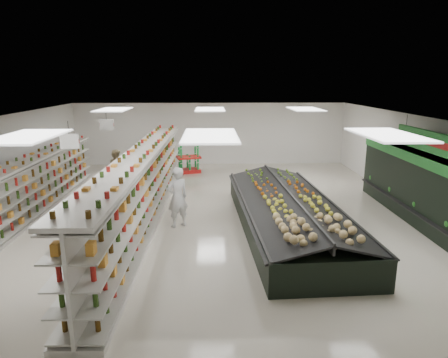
{
  "coord_description": "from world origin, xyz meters",
  "views": [
    {
      "loc": [
        0.01,
        -12.82,
        4.38
      ],
      "look_at": [
        0.45,
        0.1,
        1.14
      ],
      "focal_mm": 32.0,
      "sensor_mm": 36.0,
      "label": 1
    }
  ],
  "objects_px": {
    "produce_island": "(288,212)",
    "soda_endcap": "(189,158)",
    "gondola_center": "(143,190)",
    "shopper_background": "(117,169)",
    "gondola_left": "(28,192)",
    "shopper_main": "(178,197)"
  },
  "relations": [
    {
      "from": "produce_island",
      "to": "soda_endcap",
      "type": "height_order",
      "value": "soda_endcap"
    },
    {
      "from": "gondola_center",
      "to": "soda_endcap",
      "type": "bearing_deg",
      "value": 82.32
    },
    {
      "from": "soda_endcap",
      "to": "shopper_background",
      "type": "bearing_deg",
      "value": -135.32
    },
    {
      "from": "gondola_left",
      "to": "gondola_center",
      "type": "bearing_deg",
      "value": -7.47
    },
    {
      "from": "soda_endcap",
      "to": "shopper_main",
      "type": "distance_m",
      "value": 7.29
    },
    {
      "from": "soda_endcap",
      "to": "shopper_main",
      "type": "relative_size",
      "value": 0.76
    },
    {
      "from": "gondola_center",
      "to": "gondola_left",
      "type": "bearing_deg",
      "value": 173.26
    },
    {
      "from": "gondola_center",
      "to": "soda_endcap",
      "type": "xyz_separation_m",
      "value": [
        1.05,
        6.76,
        -0.34
      ]
    },
    {
      "from": "soda_endcap",
      "to": "shopper_background",
      "type": "distance_m",
      "value": 3.89
    },
    {
      "from": "soda_endcap",
      "to": "gondola_center",
      "type": "bearing_deg",
      "value": -98.79
    },
    {
      "from": "shopper_background",
      "to": "shopper_main",
      "type": "bearing_deg",
      "value": -154.7
    },
    {
      "from": "gondola_left",
      "to": "soda_endcap",
      "type": "height_order",
      "value": "gondola_left"
    },
    {
      "from": "shopper_background",
      "to": "soda_endcap",
      "type": "bearing_deg",
      "value": -51.79
    },
    {
      "from": "gondola_left",
      "to": "shopper_main",
      "type": "relative_size",
      "value": 5.81
    },
    {
      "from": "shopper_main",
      "to": "shopper_background",
      "type": "xyz_separation_m",
      "value": [
        -2.82,
        4.55,
        -0.12
      ]
    },
    {
      "from": "gondola_left",
      "to": "shopper_main",
      "type": "bearing_deg",
      "value": -11.72
    },
    {
      "from": "produce_island",
      "to": "soda_endcap",
      "type": "relative_size",
      "value": 5.58
    },
    {
      "from": "gondola_left",
      "to": "gondola_center",
      "type": "height_order",
      "value": "gondola_center"
    },
    {
      "from": "produce_island",
      "to": "shopper_main",
      "type": "height_order",
      "value": "shopper_main"
    },
    {
      "from": "produce_island",
      "to": "soda_endcap",
      "type": "bearing_deg",
      "value": 113.85
    },
    {
      "from": "gondola_left",
      "to": "soda_endcap",
      "type": "distance_m",
      "value": 7.9
    },
    {
      "from": "produce_island",
      "to": "shopper_main",
      "type": "relative_size",
      "value": 4.27
    }
  ]
}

